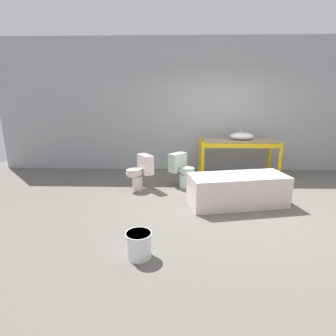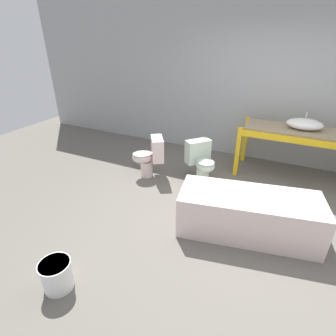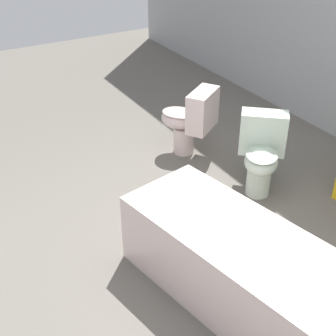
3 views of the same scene
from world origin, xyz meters
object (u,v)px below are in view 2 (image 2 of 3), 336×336
(toilet_near, at_px, (201,161))
(bucket_white, at_px, (57,275))
(toilet_far, at_px, (150,155))
(bathtub_main, at_px, (248,211))
(sink_basin, at_px, (305,124))

(toilet_near, distance_m, bucket_white, 2.62)
(toilet_near, xyz_separation_m, toilet_far, (-0.85, -0.18, 0.00))
(toilet_far, xyz_separation_m, bucket_white, (0.29, -2.37, -0.22))
(toilet_near, bearing_deg, bucket_white, -151.55)
(bathtub_main, relative_size, bucket_white, 5.67)
(sink_basin, relative_size, toilet_far, 0.79)
(sink_basin, height_order, bucket_white, sink_basin)
(toilet_near, distance_m, toilet_far, 0.87)
(toilet_far, bearing_deg, sink_basin, 81.80)
(bathtub_main, xyz_separation_m, toilet_near, (-0.93, 0.95, 0.08))
(sink_basin, height_order, bathtub_main, sink_basin)
(toilet_far, bearing_deg, bathtub_main, 33.59)
(sink_basin, distance_m, bucket_white, 4.00)
(sink_basin, bearing_deg, toilet_far, -155.12)
(bathtub_main, bearing_deg, sink_basin, 64.72)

